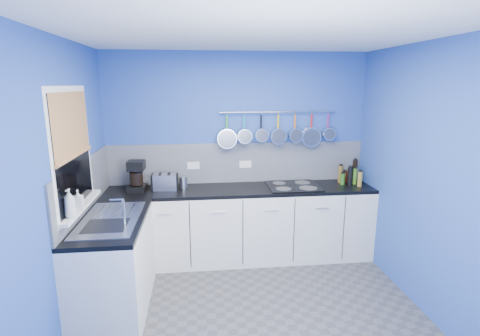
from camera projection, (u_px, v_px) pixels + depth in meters
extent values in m
cube|color=#47474C|center=(254.00, 317.00, 3.44)|extent=(3.20, 3.00, 0.02)
cube|color=white|center=(257.00, 32.00, 2.88)|extent=(3.20, 3.00, 0.02)
cube|color=#2B4EAA|center=(237.00, 155.00, 4.62)|extent=(3.20, 0.02, 2.50)
cube|color=#2B4EAA|center=(305.00, 276.00, 1.70)|extent=(3.20, 0.02, 2.50)
cube|color=#2B4EAA|center=(59.00, 193.00, 2.98)|extent=(0.02, 3.00, 2.50)
cube|color=#2B4EAA|center=(431.00, 182.00, 3.33)|extent=(0.02, 3.00, 2.50)
cube|color=#97999F|center=(237.00, 163.00, 4.62)|extent=(3.20, 0.02, 0.50)
cube|color=#97999F|center=(85.00, 185.00, 3.59)|extent=(0.02, 1.80, 0.50)
cube|color=white|center=(240.00, 225.00, 4.50)|extent=(3.20, 0.60, 0.86)
cube|color=black|center=(240.00, 190.00, 4.40)|extent=(3.20, 0.60, 0.04)
cube|color=white|center=(115.00, 266.00, 3.49)|extent=(0.60, 1.20, 0.86)
cube|color=black|center=(111.00, 221.00, 3.39)|extent=(0.60, 1.20, 0.04)
cube|color=white|center=(72.00, 150.00, 3.21)|extent=(0.01, 1.00, 1.10)
cube|color=black|center=(73.00, 150.00, 3.21)|extent=(0.01, 0.90, 1.00)
cube|color=tan|center=(71.00, 124.00, 3.16)|extent=(0.01, 0.90, 0.55)
cube|color=white|center=(81.00, 206.00, 3.33)|extent=(0.10, 0.98, 0.03)
cube|color=silver|center=(111.00, 219.00, 3.38)|extent=(0.50, 0.95, 0.01)
cube|color=white|center=(193.00, 166.00, 4.55)|extent=(0.15, 0.01, 0.09)
cube|color=white|center=(245.00, 164.00, 4.62)|extent=(0.15, 0.01, 0.09)
cylinder|color=silver|center=(278.00, 112.00, 4.50)|extent=(1.45, 0.02, 0.02)
imported|color=white|center=(70.00, 203.00, 2.98)|extent=(0.10, 0.10, 0.24)
imported|color=white|center=(78.00, 199.00, 3.19)|extent=(0.09, 0.09, 0.17)
cylinder|color=white|center=(138.00, 178.00, 4.34)|extent=(0.14, 0.14, 0.25)
cube|color=silver|center=(165.00, 182.00, 4.32)|extent=(0.30, 0.19, 0.18)
cylinder|color=silver|center=(183.00, 182.00, 4.39)|extent=(0.12, 0.12, 0.14)
cube|color=black|center=(293.00, 186.00, 4.47)|extent=(0.62, 0.54, 0.01)
cylinder|color=black|center=(355.00, 171.00, 4.64)|extent=(0.06, 0.06, 0.28)
cylinder|color=#4C190C|center=(345.00, 177.00, 4.66)|extent=(0.06, 0.06, 0.13)
cylinder|color=brown|center=(340.00, 174.00, 4.63)|extent=(0.06, 0.06, 0.22)
cylinder|color=#3F721E|center=(355.00, 176.00, 4.56)|extent=(0.05, 0.05, 0.20)
cylinder|color=black|center=(350.00, 176.00, 4.56)|extent=(0.07, 0.07, 0.21)
cylinder|color=#265919|center=(343.00, 179.00, 4.54)|extent=(0.06, 0.06, 0.14)
cylinder|color=olive|center=(360.00, 179.00, 4.45)|extent=(0.06, 0.06, 0.18)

